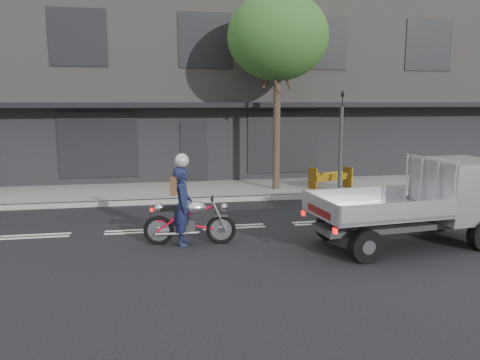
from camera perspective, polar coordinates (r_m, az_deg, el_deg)
name	(u,v)px	position (r m, az deg, el deg)	size (l,w,h in m)	color
ground	(234,227)	(12.03, -0.79, -5.74)	(80.00, 80.00, 0.00)	black
sidewalk	(212,190)	(16.55, -3.44, -1.25)	(32.00, 3.20, 0.15)	gray
kerb	(218,199)	(15.00, -2.72, -2.38)	(32.00, 0.20, 0.15)	gray
building_main	(195,84)	(22.85, -5.53, 11.58)	(26.00, 10.00, 8.00)	slate
street_tree	(278,37)	(16.31, 4.63, 16.93)	(3.40, 3.40, 6.74)	#382B21
traffic_light_pole	(341,147)	(16.08, 12.16, 3.90)	(0.12, 0.12, 3.50)	#2D2D30
motorcycle	(190,220)	(10.57, -6.14, -4.88)	(2.07, 0.60, 1.07)	black
rider	(183,206)	(10.48, -7.00, -3.17)	(0.64, 0.42, 1.76)	#161C3E
flatbed_ute	(444,194)	(11.51, 23.66, -1.53)	(4.40, 2.14, 1.97)	black
construction_barrier	(333,178)	(16.59, 11.21, 0.23)	(1.39, 0.56, 0.78)	#FBA50D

